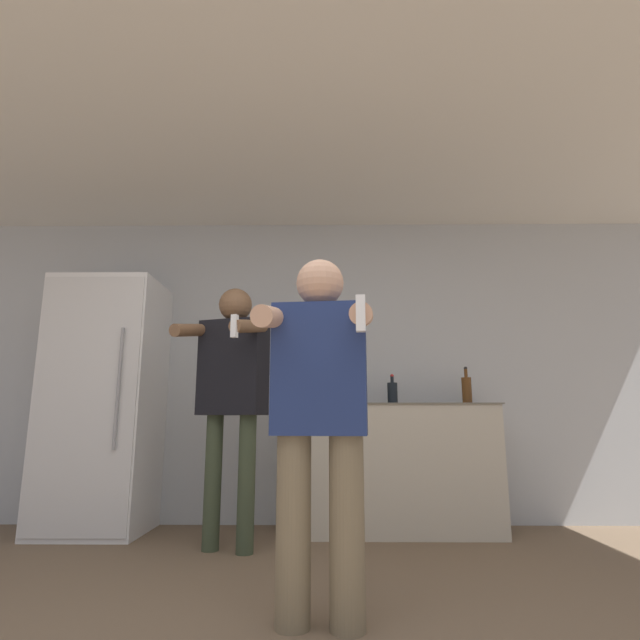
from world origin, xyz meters
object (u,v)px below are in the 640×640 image
bottle_brown_liquor (467,390)px  bottle_red_label (341,392)px  refrigerator (104,403)px  bottle_dark_rum (392,392)px  person_woman_foreground (320,409)px  person_man_side (232,381)px

bottle_brown_liquor → bottle_red_label: size_ratio=1.12×
refrigerator → bottle_red_label: 1.85m
refrigerator → bottle_dark_rum: refrigerator is taller
refrigerator → bottle_brown_liquor: size_ratio=6.51×
refrigerator → person_woman_foreground: (1.70, -1.71, -0.09)m
bottle_red_label → person_woman_foreground: bearing=-94.7°
bottle_dark_rum → person_woman_foreground: bearing=-107.3°
bottle_brown_liquor → person_woman_foreground: size_ratio=0.19×
bottle_brown_liquor → bottle_red_label: (-0.99, 0.00, -0.01)m
bottle_dark_rum → person_man_side: person_man_side is taller
bottle_dark_rum → person_man_side: size_ratio=0.14×
refrigerator → bottle_brown_liquor: bearing=1.4°
refrigerator → person_woman_foreground: bearing=-45.3°
bottle_red_label → person_man_side: (-0.75, -0.59, 0.04)m
refrigerator → person_man_side: (1.09, -0.52, 0.13)m
bottle_red_label → bottle_dark_rum: bearing=0.0°
person_woman_foreground → person_man_side: person_man_side is taller
bottle_dark_rum → person_man_side: (-1.16, -0.59, 0.04)m
bottle_brown_liquor → person_man_side: 1.84m
refrigerator → bottle_dark_rum: size_ratio=8.14×
person_woman_foreground → bottle_brown_liquor: bearing=57.4°
bottle_dark_rum → person_woman_foreground: size_ratio=0.15×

